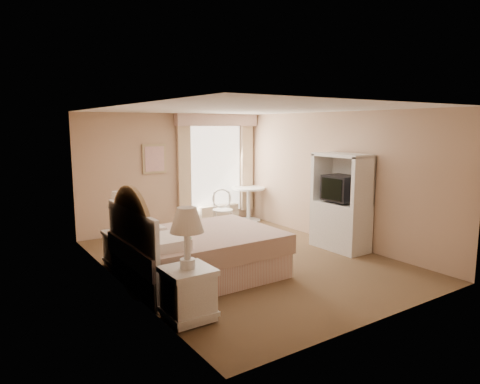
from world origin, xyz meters
TOP-DOWN VIEW (x-y plane):
  - room at (0.00, 0.00)m, footprint 4.21×5.51m
  - window at (1.05, 2.65)m, footprint 2.05×0.22m
  - framed_art at (-0.45, 2.71)m, footprint 0.52×0.04m
  - bed at (-1.11, -0.28)m, footprint 2.24×1.77m
  - nightstand_near at (-1.84, -1.51)m, footprint 0.54×0.54m
  - nightstand_far at (-1.84, 0.84)m, footprint 0.49×0.49m
  - round_table at (1.75, 2.40)m, footprint 0.76×0.76m
  - cafe_chair at (0.76, 1.97)m, footprint 0.56×0.56m
  - armoire at (1.81, -0.43)m, footprint 0.53×1.05m

SIDE VIEW (x-z plane):
  - bed at x=-1.11m, z-range -0.41..1.16m
  - nightstand_far at x=-1.84m, z-range -0.15..1.05m
  - nightstand_near at x=-1.84m, z-range -0.16..1.15m
  - cafe_chair at x=0.76m, z-range 0.07..0.96m
  - round_table at x=1.75m, z-range 0.13..0.94m
  - armoire at x=1.81m, z-range -0.15..1.60m
  - room at x=0.00m, z-range -0.01..2.50m
  - window at x=1.05m, z-range 0.09..2.60m
  - framed_art at x=-0.45m, z-range 1.24..1.86m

